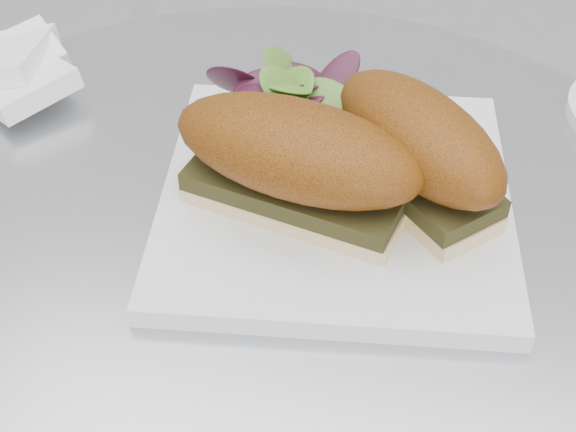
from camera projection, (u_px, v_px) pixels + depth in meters
The scene contains 5 objects.
plate at pixel (335, 198), 0.59m from camera, with size 0.25×0.25×0.02m, color white.
sandwich_left at pixel (297, 159), 0.54m from camera, with size 0.19×0.11×0.08m.
sandwich_right at pixel (417, 146), 0.55m from camera, with size 0.16×0.16×0.08m.
salad at pixel (291, 95), 0.63m from camera, with size 0.11×0.11×0.05m, color #558A2D, non-canonical shape.
napkin at pixel (11, 84), 0.70m from camera, with size 0.13×0.13×0.02m, color white, non-canonical shape.
Camera 1 is at (0.11, -0.38, 1.13)m, focal length 50.00 mm.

